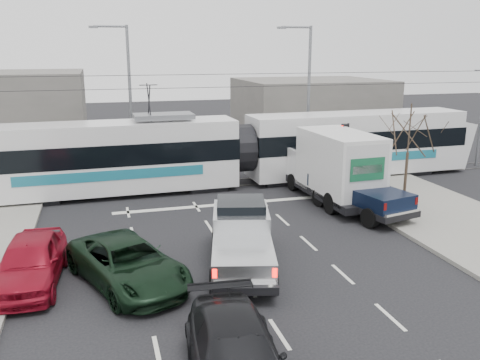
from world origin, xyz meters
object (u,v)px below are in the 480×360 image
object	(u,v)px
bare_tree	(409,133)
street_lamp_far	(127,88)
traffic_signal	(345,142)
red_car	(30,261)
navy_pickup	(355,188)
green_car	(128,263)
box_truck	(333,167)
street_lamp_near	(306,87)
dark_car	(236,357)
silver_pickup	(241,236)
tram	(241,149)

from	to	relation	value
bare_tree	street_lamp_far	xyz separation A→B (m)	(-11.79, 13.50, 1.32)
traffic_signal	red_car	world-z (taller)	traffic_signal
navy_pickup	green_car	xyz separation A→B (m)	(-10.87, -5.07, -0.42)
green_car	box_truck	bearing A→B (deg)	11.21
street_lamp_near	dark_car	distance (m)	24.68
box_truck	silver_pickup	bearing A→B (deg)	-138.70
silver_pickup	navy_pickup	size ratio (longest dim) A/B	1.06
traffic_signal	green_car	size ratio (longest dim) A/B	0.67
bare_tree	dark_car	world-z (taller)	bare_tree
street_lamp_far	green_car	size ratio (longest dim) A/B	1.68
red_car	dark_car	bearing A→B (deg)	-48.74
traffic_signal	tram	distance (m)	5.82
red_car	silver_pickup	bearing A→B (deg)	2.58
box_truck	green_car	size ratio (longest dim) A/B	1.37
silver_pickup	box_truck	bearing A→B (deg)	57.94
silver_pickup	navy_pickup	world-z (taller)	navy_pickup
traffic_signal	street_lamp_near	distance (m)	7.91
traffic_signal	street_lamp_far	xyz separation A→B (m)	(-10.66, 9.50, 2.37)
silver_pickup	green_car	world-z (taller)	silver_pickup
street_lamp_near	red_car	size ratio (longest dim) A/B	1.89
box_truck	navy_pickup	size ratio (longest dim) A/B	1.24
street_lamp_far	silver_pickup	world-z (taller)	street_lamp_far
traffic_signal	dark_car	distance (m)	17.49
dark_car	traffic_signal	bearing A→B (deg)	60.16
tram	silver_pickup	bearing A→B (deg)	-106.98
tram	navy_pickup	size ratio (longest dim) A/B	4.75
street_lamp_near	navy_pickup	size ratio (longest dim) A/B	1.52
bare_tree	dark_car	size ratio (longest dim) A/B	0.98
street_lamp_far	box_truck	distance (m)	14.70
silver_pickup	box_truck	size ratio (longest dim) A/B	0.85
silver_pickup	dark_car	bearing A→B (deg)	-92.78
box_truck	tram	bearing A→B (deg)	126.58
red_car	dark_car	xyz separation A→B (m)	(5.10, -6.84, -0.07)
navy_pickup	bare_tree	bearing A→B (deg)	-32.28
traffic_signal	navy_pickup	xyz separation A→B (m)	(-1.05, -3.22, -1.57)
street_lamp_near	dark_car	world-z (taller)	street_lamp_near
traffic_signal	silver_pickup	distance (m)	11.15
street_lamp_near	navy_pickup	xyz separation A→B (m)	(-1.89, -10.72, -3.95)
silver_pickup	dark_car	world-z (taller)	silver_pickup
tram	silver_pickup	distance (m)	11.25
street_lamp_far	red_car	xyz separation A→B (m)	(-4.31, -16.96, -4.30)
bare_tree	box_truck	xyz separation A→B (m)	(-2.40, 2.68, -2.01)
street_lamp_far	green_car	bearing A→B (deg)	-94.05
street_lamp_far	navy_pickup	size ratio (longest dim) A/B	1.52
street_lamp_near	box_truck	distance (m)	9.66
navy_pickup	green_car	world-z (taller)	navy_pickup
street_lamp_near	red_car	distance (m)	22.19
street_lamp_near	green_car	world-z (taller)	street_lamp_near
tram	green_car	bearing A→B (deg)	-123.12
bare_tree	traffic_signal	bearing A→B (deg)	105.76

